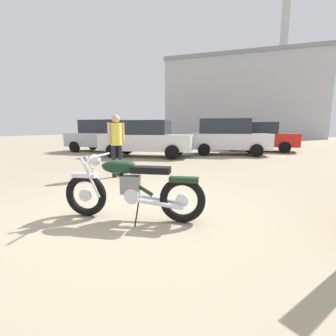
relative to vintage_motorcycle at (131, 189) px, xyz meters
The scene contains 8 objects.
ground_plane 0.50m from the vintage_motorcycle, 94.17° to the left, with size 80.00×80.00×0.00m, color gray.
vintage_motorcycle is the anchor object (origin of this frame).
bystander 3.18m from the vintage_motorcycle, 126.15° to the left, with size 0.32×0.37×1.66m.
blue_hatchback_right 12.17m from the vintage_motorcycle, 81.39° to the left, with size 4.32×2.16×1.67m.
dark_sedan_left 10.71m from the vintage_motorcycle, 127.97° to the left, with size 3.93×1.88×1.78m.
pale_sedan_back 7.80m from the vintage_motorcycle, 113.72° to the left, with size 4.42×2.41×1.67m.
red_hatchback_near 9.34m from the vintage_motorcycle, 88.28° to the left, with size 4.12×2.31×1.78m.
industrial_building 35.42m from the vintage_motorcycle, 91.23° to the left, with size 21.94×9.93×25.22m.
Camera 1 is at (1.64, -3.06, 1.29)m, focal length 25.04 mm.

